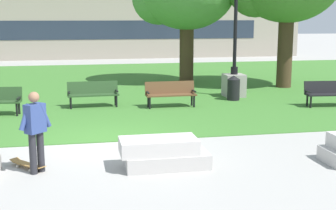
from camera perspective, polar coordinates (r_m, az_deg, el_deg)
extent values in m
plane|color=#A3A09B|center=(12.23, -7.58, -4.56)|extent=(140.00, 140.00, 0.00)
cube|color=#3D752D|center=(22.02, -9.23, 2.27)|extent=(40.00, 20.00, 0.02)
cube|color=#BCB7B2|center=(10.18, -0.17, -6.67)|extent=(1.80, 0.90, 0.32)
cube|color=beige|center=(10.06, -1.17, -4.99)|extent=(1.66, 0.83, 0.32)
cylinder|color=#28282D|center=(10.05, -16.14, -5.74)|extent=(0.15, 0.15, 0.86)
cylinder|color=#28282D|center=(10.17, -15.27, -5.50)|extent=(0.15, 0.15, 0.86)
cube|color=#334784|center=(9.93, -15.91, -1.57)|extent=(0.45, 0.45, 0.60)
cylinder|color=#334784|center=(9.87, -17.03, -1.43)|extent=(0.29, 0.29, 0.55)
cylinder|color=#334784|center=(9.98, -14.83, -1.19)|extent=(0.29, 0.29, 0.55)
sphere|color=#9E7051|center=(9.85, -16.04, 0.93)|extent=(0.22, 0.22, 0.22)
cube|color=olive|center=(10.53, -16.74, -6.96)|extent=(0.68, 0.73, 0.02)
cube|color=olive|center=(10.88, -18.14, -6.36)|extent=(0.23, 0.22, 0.06)
cube|color=olive|center=(10.18, -15.25, -7.39)|extent=(0.23, 0.22, 0.06)
cylinder|color=silver|center=(10.67, -17.90, -7.14)|extent=(0.06, 0.06, 0.06)
cylinder|color=silver|center=(10.78, -16.93, -6.88)|extent=(0.06, 0.06, 0.06)
cylinder|color=silver|center=(10.32, -16.50, -7.66)|extent=(0.06, 0.06, 0.06)
cylinder|color=silver|center=(10.44, -15.52, -7.39)|extent=(0.06, 0.06, 0.06)
cube|color=black|center=(17.69, 19.23, 1.21)|extent=(1.83, 0.59, 0.05)
cube|color=black|center=(17.87, 18.94, 2.07)|extent=(1.80, 0.27, 0.46)
cube|color=black|center=(17.32, 16.75, 1.57)|extent=(0.09, 0.40, 0.04)
cylinder|color=black|center=(17.25, 17.01, 0.33)|extent=(0.07, 0.07, 0.41)
cylinder|color=black|center=(17.54, 16.60, 0.52)|extent=(0.07, 0.07, 0.41)
cube|color=brown|center=(16.59, 0.39, 1.22)|extent=(1.81, 0.46, 0.05)
cube|color=brown|center=(16.80, 0.21, 2.13)|extent=(1.80, 0.14, 0.46)
cube|color=black|center=(16.42, -2.48, 1.53)|extent=(0.06, 0.40, 0.04)
cube|color=black|center=(16.77, 3.20, 1.72)|extent=(0.06, 0.40, 0.04)
cylinder|color=black|center=(16.33, -2.24, 0.23)|extent=(0.07, 0.07, 0.41)
cylinder|color=black|center=(16.66, 3.20, 0.43)|extent=(0.07, 0.07, 0.41)
cylinder|color=black|center=(16.64, -2.42, 0.43)|extent=(0.07, 0.07, 0.41)
cylinder|color=black|center=(16.97, 2.92, 0.62)|extent=(0.07, 0.07, 0.41)
cube|color=black|center=(16.02, -17.75, 0.80)|extent=(0.11, 0.40, 0.04)
cylinder|color=black|center=(15.94, -17.95, -0.55)|extent=(0.07, 0.07, 0.41)
cylinder|color=black|center=(16.25, -17.69, -0.33)|extent=(0.07, 0.07, 0.41)
cube|color=#284723|center=(16.81, -9.09, 1.21)|extent=(1.82, 0.51, 0.05)
cube|color=#284723|center=(17.02, -9.18, 2.11)|extent=(1.80, 0.20, 0.46)
cube|color=black|center=(16.75, -11.97, 1.49)|extent=(0.08, 0.40, 0.04)
cube|color=black|center=(16.87, -6.25, 1.73)|extent=(0.08, 0.40, 0.04)
cylinder|color=black|center=(16.65, -11.76, 0.21)|extent=(0.07, 0.07, 0.41)
cylinder|color=black|center=(16.77, -6.29, 0.45)|extent=(0.07, 0.07, 0.41)
cylinder|color=black|center=(16.96, -11.80, 0.41)|extent=(0.07, 0.07, 0.41)
cylinder|color=black|center=(17.08, -6.43, 0.64)|extent=(0.07, 0.07, 0.41)
cube|color=gray|center=(19.06, 8.03, 2.39)|extent=(0.80, 0.80, 0.90)
cylinder|color=black|center=(18.98, 8.08, 4.18)|extent=(0.28, 0.28, 0.30)
cylinder|color=black|center=(18.86, 8.23, 9.86)|extent=(0.14, 0.14, 4.06)
cylinder|color=#42301E|center=(21.93, 14.09, 6.81)|extent=(0.68, 0.68, 3.60)
cylinder|color=#42301E|center=(22.53, 2.28, 6.77)|extent=(0.67, 0.67, 3.25)
cylinder|color=black|center=(18.22, 7.99, 1.85)|extent=(0.48, 0.48, 0.80)
cone|color=black|center=(18.15, 8.03, 3.35)|extent=(0.49, 0.49, 0.16)
cube|color=#232D3D|center=(35.87, -7.11, 9.07)|extent=(22.91, 0.03, 1.40)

